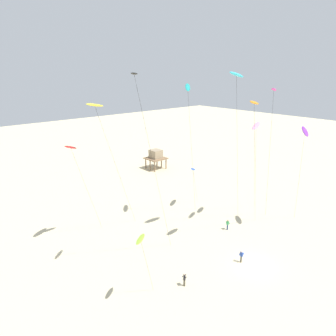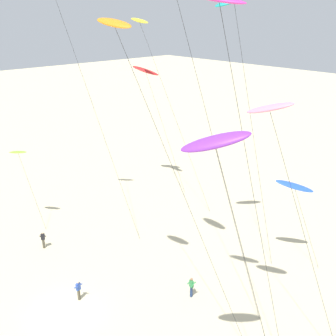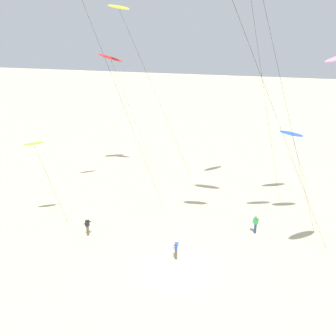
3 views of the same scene
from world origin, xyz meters
name	(u,v)px [view 1 (image 1 of 3)]	position (x,y,z in m)	size (l,w,h in m)	color
ground_plane	(253,266)	(0.00, 0.00, 0.00)	(260.00, 260.00, 0.00)	beige
kite_yellow	(95,107)	(-11.47, 16.95, 19.33)	(8.86, 3.55, 20.02)	yellow
kite_magenta	(274,92)	(9.31, 4.98, 20.87)	(6.12, 2.90, 21.56)	#D8339E
kite_red	(71,148)	(-13.98, 19.61, 14.08)	(6.12, 3.25, 14.84)	red
kite_blue	(193,169)	(7.11, 17.72, 7.06)	(3.97, 2.59, 7.71)	blue
kite_cyan	(237,76)	(3.48, 7.05, 23.01)	(8.16, 3.27, 23.74)	#33BFE0
kite_black	(136,82)	(-11.97, 7.61, 22.64)	(8.63, 4.10, 23.56)	black
kite_purple	(305,132)	(12.49, 1.37, 15.41)	(5.89, 3.10, 16.25)	purple
kite_lime	(141,240)	(-14.59, 4.00, 7.71)	(3.23, 1.68, 7.99)	#8CD833
kite_orange	(254,104)	(2.68, 3.57, 19.73)	(9.73, 4.14, 20.44)	orange
kite_pink	(256,126)	(10.58, 8.06, 15.51)	(6.71, 2.91, 16.23)	pink
kite_teal	(188,89)	(2.34, 14.65, 21.11)	(5.53, 3.02, 22.03)	teal
kite_flyer_nearest	(184,279)	(-9.26, 3.09, 0.89)	(0.72, 0.72, 1.67)	#4C4738
kite_flyer_middle	(241,256)	(-0.58, 1.49, 0.89)	(0.59, 0.62, 1.67)	#4C4738
kite_flyer_furthest	(228,224)	(4.94, 8.01, 0.89)	(0.61, 0.59, 1.67)	navy
stilt_house	(156,156)	(16.44, 39.44, 3.38)	(4.57, 4.43, 4.83)	#846647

